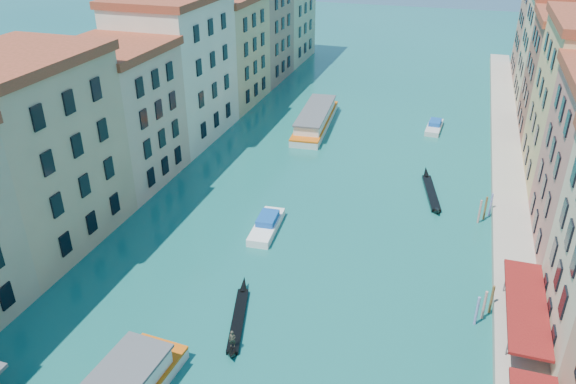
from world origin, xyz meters
TOP-DOWN VIEW (x-y plane):
  - left_bank_palazzos at (-26.00, 64.68)m, footprint 12.80×128.40m
  - quay at (22.00, 65.00)m, footprint 4.00×140.00m
  - vaporetto_far at (-7.09, 80.85)m, footprint 5.83×19.49m
  - gondola_fore at (-1.16, 33.09)m, footprint 3.61×10.61m
  - gondola_far at (12.77, 62.58)m, footprint 3.53×11.99m
  - motorboat_mid at (-3.90, 48.32)m, footprint 2.93×7.75m
  - motorboat_far at (11.37, 85.18)m, footprint 2.46×6.85m

SIDE VIEW (x-z plane):
  - gondola_far at x=12.77m, z-range -0.51..1.21m
  - gondola_fore at x=-1.16m, z-range -0.71..1.44m
  - quay at x=22.00m, z-range 0.00..1.00m
  - motorboat_far at x=11.37m, z-range -0.16..1.24m
  - motorboat_mid at x=-3.90m, z-range -0.17..1.40m
  - vaporetto_far at x=-7.09m, z-range -0.14..2.71m
  - left_bank_palazzos at x=-26.00m, z-range -0.79..20.21m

